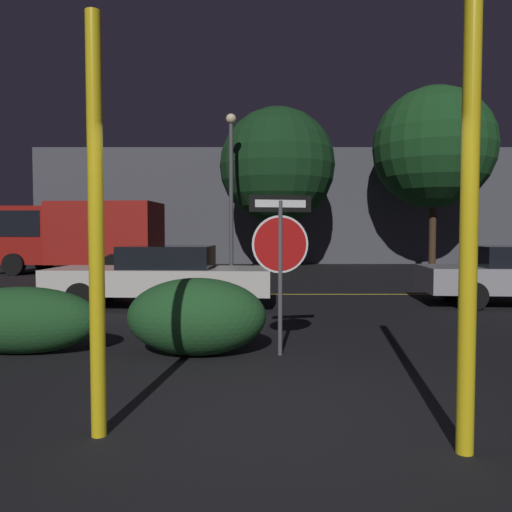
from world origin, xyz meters
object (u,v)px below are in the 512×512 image
(stop_sign, at_px, (282,244))
(yellow_pole_right, at_px, (471,228))
(tree_0, at_px, (279,166))
(passing_car_2, at_px, (165,276))
(street_lamp, at_px, (233,176))
(tree_1, at_px, (436,148))
(yellow_pole_left, at_px, (98,227))
(delivery_truck, at_px, (75,233))
(hedge_bush_1, at_px, (24,320))
(hedge_bush_2, at_px, (199,316))

(stop_sign, relative_size, yellow_pole_right, 0.64)
(tree_0, bearing_deg, passing_car_2, -104.83)
(passing_car_2, relative_size, tree_0, 0.70)
(passing_car_2, distance_m, street_lamp, 8.94)
(tree_1, bearing_deg, yellow_pole_right, -108.78)
(tree_0, bearing_deg, street_lamp, -121.54)
(stop_sign, height_order, yellow_pole_left, yellow_pole_left)
(stop_sign, bearing_deg, street_lamp, 84.54)
(delivery_truck, xyz_separation_m, street_lamp, (6.39, -0.63, 2.20))
(stop_sign, xyz_separation_m, hedge_bush_1, (-3.50, 0.10, -1.04))
(passing_car_2, xyz_separation_m, tree_1, (10.12, 11.71, 4.78))
(hedge_bush_1, bearing_deg, yellow_pole_left, -55.18)
(hedge_bush_1, height_order, tree_1, tree_1)
(stop_sign, distance_m, hedge_bush_2, 1.48)
(hedge_bush_2, bearing_deg, hedge_bush_1, 178.04)
(hedge_bush_2, xyz_separation_m, tree_0, (1.74, 15.84, 4.10))
(yellow_pole_left, relative_size, tree_0, 0.47)
(stop_sign, distance_m, tree_1, 18.35)
(yellow_pole_right, distance_m, hedge_bush_2, 3.97)
(passing_car_2, height_order, tree_1, tree_1)
(yellow_pole_left, relative_size, delivery_truck, 0.50)
(delivery_truck, distance_m, street_lamp, 6.79)
(yellow_pole_left, bearing_deg, passing_car_2, 96.45)
(hedge_bush_2, bearing_deg, delivery_truck, 116.15)
(tree_0, bearing_deg, stop_sign, -92.27)
(yellow_pole_left, bearing_deg, tree_1, 63.64)
(tree_1, bearing_deg, passing_car_2, -130.85)
(street_lamp, bearing_deg, hedge_bush_1, -99.95)
(yellow_pole_left, distance_m, street_lamp, 15.54)
(hedge_bush_1, relative_size, street_lamp, 0.35)
(delivery_truck, xyz_separation_m, tree_1, (15.40, 2.78, 3.85))
(stop_sign, height_order, passing_car_2, stop_sign)
(yellow_pole_right, xyz_separation_m, tree_1, (6.50, 19.12, 3.79))
(stop_sign, distance_m, delivery_truck, 15.42)
(yellow_pole_right, bearing_deg, passing_car_2, 116.01)
(yellow_pole_left, relative_size, tree_1, 0.41)
(stop_sign, height_order, tree_1, tree_1)
(passing_car_2, xyz_separation_m, tree_0, (3.02, 11.41, 3.93))
(delivery_truck, bearing_deg, passing_car_2, -144.63)
(passing_car_2, relative_size, tree_1, 0.61)
(delivery_truck, height_order, tree_1, tree_1)
(yellow_pole_left, bearing_deg, hedge_bush_2, 79.92)
(hedge_bush_2, bearing_deg, passing_car_2, 106.07)
(tree_0, bearing_deg, tree_1, 2.42)
(yellow_pole_left, xyz_separation_m, street_lamp, (0.31, 15.39, 2.13))
(yellow_pole_right, height_order, tree_0, tree_0)
(stop_sign, bearing_deg, tree_1, 53.23)
(yellow_pole_left, bearing_deg, yellow_pole_right, -6.44)
(stop_sign, xyz_separation_m, passing_car_2, (-2.39, 4.45, -0.81))
(hedge_bush_2, xyz_separation_m, passing_car_2, (-1.28, 4.43, 0.16))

